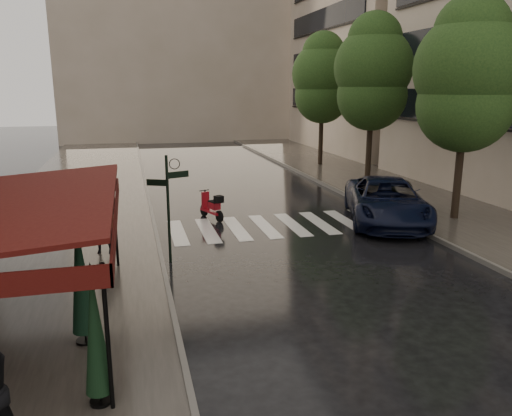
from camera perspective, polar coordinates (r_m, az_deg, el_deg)
name	(u,v)px	position (r m, az deg, el deg)	size (l,w,h in m)	color
ground	(232,299)	(12.06, -2.71, -10.40)	(120.00, 120.00, 0.00)	black
sidewalk_near	(78,200)	(23.43, -19.70, 0.85)	(6.00, 60.00, 0.12)	#38332D
sidewalk_far	(380,185)	(26.42, 14.01, 2.62)	(5.50, 60.00, 0.12)	#38332D
curb_near	(148,196)	(23.32, -12.24, 1.33)	(0.12, 60.00, 0.16)	#595651
curb_far	(329,187)	(25.22, 8.39, 2.41)	(0.12, 60.00, 0.16)	#595651
crosswalk	(279,225)	(18.25, 2.61, -1.99)	(7.85, 3.20, 0.01)	silver
signpost	(168,200)	(14.18, -10.00, 0.88)	(1.17, 0.29, 3.10)	black
haussmann_far	(373,29)	(41.51, 13.24, 19.26)	(8.00, 16.00, 18.50)	tan
backdrop_building	(179,31)	(49.34, -8.75, 19.37)	(22.00, 6.00, 20.00)	tan
tree_near	(468,76)	(19.72, 23.04, 13.76)	(3.80, 3.80, 7.99)	black
tree_mid	(373,73)	(25.63, 13.21, 14.79)	(3.80, 3.80, 8.34)	black
tree_far	(323,78)	(32.09, 7.62, 14.46)	(3.80, 3.80, 8.16)	black
pedestrian_with_umbrella	(102,197)	(15.14, -17.23, 1.17)	(1.25, 1.27, 2.54)	black
scooter	(212,207)	(19.05, -5.04, 0.13)	(0.79, 1.51, 1.05)	black
parked_car	(386,201)	(19.16, 14.67, 0.80)	(2.67, 5.79, 1.61)	black
parasol_front	(80,275)	(9.96, -19.44, -7.29)	(0.45, 0.45, 2.53)	black
parasol_back	(95,332)	(8.09, -17.88, -13.30)	(0.42, 0.42, 2.26)	black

